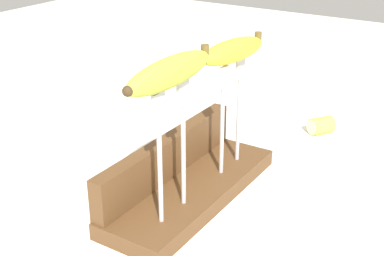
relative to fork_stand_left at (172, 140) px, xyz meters
The scene contains 9 objects.
ground_plane 0.17m from the fork_stand_left, 13.88° to the left, with size 3.00×3.00×0.00m, color white.
wooden_board 0.16m from the fork_stand_left, 13.88° to the left, with size 0.36×0.12×0.03m, color brown.
board_backstop 0.14m from the fork_stand_left, 38.83° to the left, with size 0.36×0.03×0.07m, color brown.
fork_stand_left is the anchor object (origin of this frame).
fork_stand_right 0.18m from the fork_stand_left, ahead, with size 0.08×0.01×0.19m.
banana_raised_left 0.10m from the fork_stand_left, behind, with size 0.19×0.04×0.04m.
banana_raised_right 0.20m from the fork_stand_left, ahead, with size 0.16×0.06×0.04m.
fork_fallen_near 0.35m from the fork_stand_left, 19.93° to the right, with size 0.06×0.17×0.01m.
banana_chunk_near 0.47m from the fork_stand_left, ahead, with size 0.06×0.06×0.04m.
Camera 1 is at (-0.65, -0.41, 0.47)m, focal length 49.82 mm.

